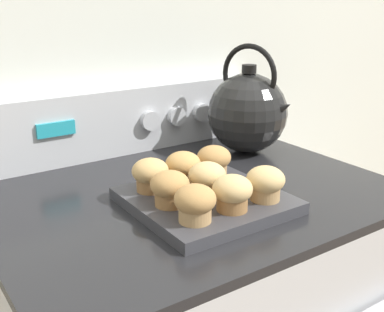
% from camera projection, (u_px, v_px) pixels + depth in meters
% --- Properties ---
extents(wall_back, '(8.00, 0.05, 2.40)m').
position_uv_depth(wall_back, '(107.00, 21.00, 1.14)').
color(wall_back, silver).
rests_on(wall_back, ground_plane).
extents(control_panel, '(0.78, 0.07, 0.16)m').
position_uv_depth(control_panel, '(123.00, 121.00, 1.18)').
color(control_panel, '#B7BABF').
rests_on(control_panel, stove_range).
extents(muffin_pan, '(0.27, 0.27, 0.02)m').
position_uv_depth(muffin_pan, '(206.00, 200.00, 0.89)').
color(muffin_pan, '#38383D').
rests_on(muffin_pan, stove_range).
extents(muffin_r0_c0, '(0.07, 0.07, 0.06)m').
position_uv_depth(muffin_r0_c0, '(195.00, 203.00, 0.78)').
color(muffin_r0_c0, tan).
rests_on(muffin_r0_c0, muffin_pan).
extents(muffin_r0_c1, '(0.07, 0.07, 0.06)m').
position_uv_depth(muffin_r0_c1, '(232.00, 192.00, 0.82)').
color(muffin_r0_c1, olive).
rests_on(muffin_r0_c1, muffin_pan).
extents(muffin_r0_c2, '(0.07, 0.07, 0.06)m').
position_uv_depth(muffin_r0_c2, '(265.00, 183.00, 0.86)').
color(muffin_r0_c2, tan).
rests_on(muffin_r0_c2, muffin_pan).
extents(muffin_r1_c0, '(0.07, 0.07, 0.06)m').
position_uv_depth(muffin_r1_c0, '(170.00, 188.00, 0.84)').
color(muffin_r1_c0, olive).
rests_on(muffin_r1_c0, muffin_pan).
extents(muffin_r1_c1, '(0.07, 0.07, 0.06)m').
position_uv_depth(muffin_r1_c1, '(207.00, 178.00, 0.88)').
color(muffin_r1_c1, tan).
rests_on(muffin_r1_c1, muffin_pan).
extents(muffin_r2_c0, '(0.07, 0.07, 0.06)m').
position_uv_depth(muffin_r2_c0, '(150.00, 174.00, 0.90)').
color(muffin_r2_c0, olive).
rests_on(muffin_r2_c0, muffin_pan).
extents(muffin_r2_c1, '(0.07, 0.07, 0.06)m').
position_uv_depth(muffin_r2_c1, '(183.00, 167.00, 0.94)').
color(muffin_r2_c1, tan).
rests_on(muffin_r2_c1, muffin_pan).
extents(muffin_r2_c2, '(0.07, 0.07, 0.06)m').
position_uv_depth(muffin_r2_c2, '(214.00, 160.00, 0.98)').
color(muffin_r2_c2, tan).
rests_on(muffin_r2_c2, muffin_pan).
extents(tea_kettle, '(0.20, 0.22, 0.27)m').
position_uv_depth(tea_kettle, '(248.00, 112.00, 1.18)').
color(tea_kettle, black).
rests_on(tea_kettle, stove_range).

